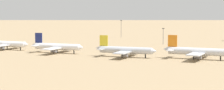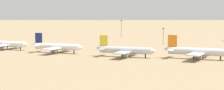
{
  "view_description": "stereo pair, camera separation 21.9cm",
  "coord_description": "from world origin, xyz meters",
  "px_view_note": "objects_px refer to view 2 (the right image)",
  "views": [
    {
      "loc": [
        103.09,
        -210.96,
        27.41
      ],
      "look_at": [
        -9.13,
        4.94,
        6.0
      ],
      "focal_mm": 66.17,
      "sensor_mm": 36.0,
      "label": 1
    },
    {
      "loc": [
        103.28,
        -210.86,
        27.41
      ],
      "look_at": [
        -9.13,
        4.94,
        6.0
      ],
      "focal_mm": 66.17,
      "sensor_mm": 36.0,
      "label": 2
    }
  ],
  "objects_px": {
    "parked_jet_orange_0": "(6,44)",
    "light_pole_west": "(163,35)",
    "parked_jet_orange_3": "(197,52)",
    "light_pole_east": "(121,28)",
    "parked_jet_navy_1": "(57,47)",
    "parked_jet_yellow_2": "(125,50)"
  },
  "relations": [
    {
      "from": "parked_jet_orange_0",
      "to": "light_pole_east",
      "type": "bearing_deg",
      "value": 80.13
    },
    {
      "from": "parked_jet_yellow_2",
      "to": "parked_jet_orange_3",
      "type": "xyz_separation_m",
      "value": [
        38.98,
        9.27,
        0.22
      ]
    },
    {
      "from": "parked_jet_orange_0",
      "to": "parked_jet_yellow_2",
      "type": "height_order",
      "value": "parked_jet_yellow_2"
    },
    {
      "from": "parked_jet_orange_3",
      "to": "light_pole_east",
      "type": "height_order",
      "value": "light_pole_east"
    },
    {
      "from": "parked_jet_orange_3",
      "to": "light_pole_east",
      "type": "distance_m",
      "value": 173.44
    },
    {
      "from": "parked_jet_navy_1",
      "to": "parked_jet_orange_3",
      "type": "relative_size",
      "value": 0.95
    },
    {
      "from": "parked_jet_navy_1",
      "to": "light_pole_west",
      "type": "xyz_separation_m",
      "value": [
        36.73,
        89.61,
        3.4
      ]
    },
    {
      "from": "light_pole_west",
      "to": "parked_jet_navy_1",
      "type": "bearing_deg",
      "value": -112.29
    },
    {
      "from": "parked_jet_orange_0",
      "to": "light_pole_east",
      "type": "relative_size",
      "value": 2.2
    },
    {
      "from": "parked_jet_orange_0",
      "to": "parked_jet_orange_3",
      "type": "xyz_separation_m",
      "value": [
        128.83,
        7.14,
        0.31
      ]
    },
    {
      "from": "parked_jet_navy_1",
      "to": "light_pole_west",
      "type": "relative_size",
      "value": 2.96
    },
    {
      "from": "parked_jet_orange_3",
      "to": "light_pole_east",
      "type": "xyz_separation_m",
      "value": [
        -111.39,
        132.83,
        5.21
      ]
    },
    {
      "from": "parked_jet_orange_0",
      "to": "light_pole_west",
      "type": "bearing_deg",
      "value": 45.08
    },
    {
      "from": "parked_jet_orange_3",
      "to": "light_pole_west",
      "type": "xyz_separation_m",
      "value": [
        -49.46,
        80.54,
        3.2
      ]
    },
    {
      "from": "parked_jet_yellow_2",
      "to": "parked_jet_orange_3",
      "type": "relative_size",
      "value": 0.95
    },
    {
      "from": "parked_jet_orange_0",
      "to": "parked_jet_orange_3",
      "type": "bearing_deg",
      "value": 0.41
    },
    {
      "from": "light_pole_east",
      "to": "parked_jet_yellow_2",
      "type": "bearing_deg",
      "value": -63.0
    },
    {
      "from": "parked_jet_navy_1",
      "to": "parked_jet_orange_3",
      "type": "height_order",
      "value": "parked_jet_orange_3"
    },
    {
      "from": "parked_jet_orange_3",
      "to": "light_pole_east",
      "type": "relative_size",
      "value": 2.37
    },
    {
      "from": "parked_jet_navy_1",
      "to": "parked_jet_yellow_2",
      "type": "height_order",
      "value": "parked_jet_navy_1"
    },
    {
      "from": "parked_jet_orange_0",
      "to": "parked_jet_orange_3",
      "type": "distance_m",
      "value": 129.03
    },
    {
      "from": "parked_jet_navy_1",
      "to": "parked_jet_yellow_2",
      "type": "bearing_deg",
      "value": -4.47
    }
  ]
}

